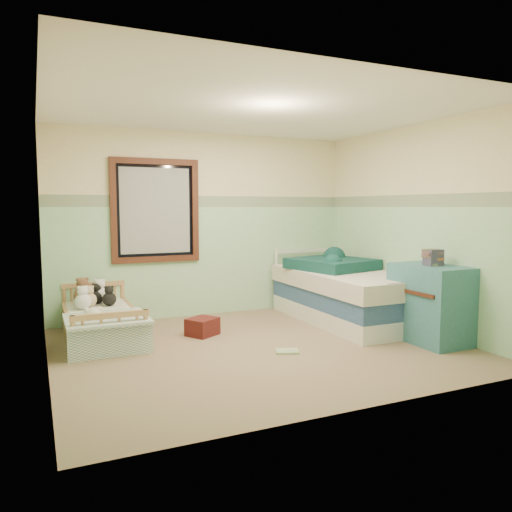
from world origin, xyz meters
name	(u,v)px	position (x,y,z in m)	size (l,w,h in m)	color
floor	(260,348)	(0.00, 0.00, -0.01)	(4.20, 3.60, 0.02)	#796B55
ceiling	(260,108)	(0.00, 0.00, 2.51)	(4.20, 3.60, 0.02)	white
wall_back	(206,225)	(0.00, 1.80, 1.25)	(4.20, 0.04, 2.50)	beige
wall_front	(365,242)	(0.00, -1.80, 1.25)	(4.20, 0.04, 2.50)	beige
wall_left	(43,236)	(-2.10, 0.00, 1.25)	(0.04, 3.60, 2.50)	beige
wall_right	(416,227)	(2.10, 0.00, 1.25)	(0.04, 3.60, 2.50)	beige
wainscot_mint	(206,261)	(0.00, 1.79, 0.75)	(4.20, 0.01, 1.50)	#8BD191
border_strip	(206,201)	(0.00, 1.79, 1.57)	(4.20, 0.01, 0.15)	#3E5F47
window_frame	(156,211)	(-0.70, 1.76, 1.45)	(1.16, 0.06, 1.36)	#391B0F
window_blinds	(155,211)	(-0.70, 1.77, 1.45)	(0.92, 0.01, 1.12)	#B5B5B2
toddler_bed_frame	(102,330)	(-1.51, 1.05, 0.10)	(0.77, 1.54, 0.20)	#AF744A
toddler_mattress	(101,316)	(-1.51, 1.05, 0.26)	(0.70, 1.47, 0.12)	silver
patchwork_quilt	(107,319)	(-1.51, 0.57, 0.33)	(0.83, 0.77, 0.03)	#6592B2
plush_bed_brown	(83,295)	(-1.66, 1.55, 0.43)	(0.22, 0.22, 0.22)	brown
plush_bed_white	(100,295)	(-1.46, 1.55, 0.42)	(0.20, 0.20, 0.20)	white
plush_bed_tan	(89,300)	(-1.61, 1.33, 0.41)	(0.18, 0.18, 0.18)	#D2B687
plush_bed_dark	(109,299)	(-1.38, 1.33, 0.40)	(0.16, 0.16, 0.16)	black
plush_floor_cream	(94,333)	(-1.62, 0.78, 0.14)	(0.29, 0.29, 0.29)	silver
plush_floor_tan	(86,342)	(-1.72, 0.55, 0.11)	(0.22, 0.22, 0.22)	#D2B687
twin_bed_frame	(347,313)	(1.55, 0.62, 0.11)	(1.09, 2.17, 0.22)	white
twin_boxspring	(347,296)	(1.55, 0.62, 0.33)	(1.09, 2.17, 0.22)	navy
twin_mattress	(348,280)	(1.55, 0.62, 0.55)	(1.13, 2.21, 0.22)	beige
teal_blanket	(332,264)	(1.50, 0.92, 0.73)	(0.92, 0.98, 0.14)	#0D2E31
dresser	(430,304)	(1.82, -0.57, 0.43)	(0.54, 0.86, 0.86)	#306369
book_stack	(433,258)	(1.82, -0.60, 0.95)	(0.18, 0.14, 0.18)	#4D3436
red_pillow	(202,327)	(-0.41, 0.72, 0.10)	(0.33, 0.28, 0.20)	maroon
floor_book	(287,351)	(0.17, -0.29, 0.01)	(0.23, 0.18, 0.02)	#F0E349
extra_plush_0	(83,301)	(-1.68, 1.23, 0.41)	(0.19, 0.19, 0.19)	white
extra_plush_1	(97,297)	(-1.50, 1.52, 0.40)	(0.17, 0.17, 0.17)	black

